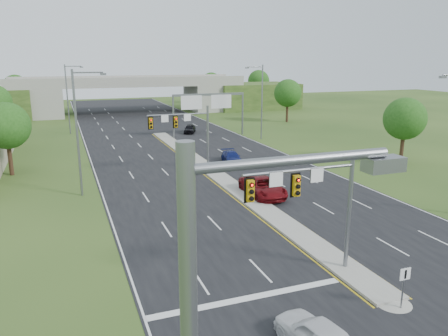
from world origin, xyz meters
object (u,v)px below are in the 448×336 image
signal_mast_far (188,128)px  car_far_a (263,187)px  car_white (318,336)px  keep_right_sign (404,281)px  car_far_c (190,129)px  signal_mast_near (316,195)px  sign_gantry (208,103)px  overpass (130,97)px  car_far_b (232,157)px

signal_mast_far → car_far_a: (3.76, -10.71, -3.88)m
car_far_a → car_white: bearing=-107.6°
keep_right_sign → car_far_c: (4.90, 53.70, -0.81)m
keep_right_sign → car_far_c: 53.93m
signal_mast_near → car_far_a: signal_mast_near is taller
car_far_c → car_far_a: bearing=-72.2°
sign_gantry → car_far_a: (-5.18, -30.70, -4.40)m
overpass → sign_gantry: bearing=-79.2°
signal_mast_near → keep_right_sign: size_ratio=3.18×
overpass → car_far_a: bearing=-88.7°
car_far_c → overpass: bearing=122.4°
car_far_b → signal_mast_far: bearing=-152.4°
keep_right_sign → car_far_c: bearing=84.8°
signal_mast_near → car_far_c: (7.16, 49.24, -4.02)m
overpass → signal_mast_far: bearing=-92.4°
signal_mast_far → sign_gantry: bearing=65.9°
sign_gantry → car_far_b: sign_gantry is taller
signal_mast_near → overpass: (2.26, 80.07, -1.17)m
car_white → car_far_c: bearing=-110.0°
sign_gantry → car_far_a: 31.44m
signal_mast_near → sign_gantry: bearing=78.8°
signal_mast_far → car_far_b: 7.36m
keep_right_sign → car_far_a: 18.82m
car_far_a → car_far_c: (3.40, 34.95, -0.14)m
signal_mast_near → car_far_c: signal_mast_near is taller
car_far_c → signal_mast_far: bearing=-83.1°
signal_mast_far → car_far_c: size_ratio=1.74×
signal_mast_near → car_far_b: signal_mast_near is taller
signal_mast_near → overpass: overpass is taller
signal_mast_far → signal_mast_near: bearing=-90.0°
car_far_a → car_far_b: car_far_a is taller
keep_right_sign → sign_gantry: size_ratio=0.19×
signal_mast_near → car_far_c: bearing=81.7°
car_far_b → overpass: bearing=102.3°
sign_gantry → overpass: overpass is taller
signal_mast_far → sign_gantry: 21.91m
signal_mast_near → sign_gantry: size_ratio=0.60×
signal_mast_far → car_far_a: bearing=-70.6°
signal_mast_far → overpass: 55.13m
sign_gantry → car_far_c: 6.46m
signal_mast_near → car_far_c: size_ratio=1.74×
overpass → car_far_c: bearing=-81.0°
car_far_a → car_far_c: bearing=86.2°
signal_mast_far → car_far_c: (7.16, 24.24, -4.02)m
signal_mast_near → signal_mast_far: bearing=90.0°
signal_mast_far → car_far_c: 25.60m
keep_right_sign → car_far_c: keep_right_sign is taller
keep_right_sign → car_far_b: size_ratio=0.48×
signal_mast_far → sign_gantry: size_ratio=0.60×
car_white → car_far_a: (7.02, 20.04, 0.08)m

